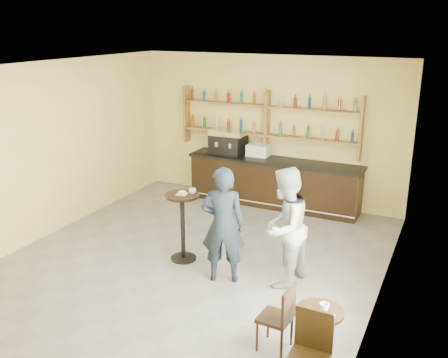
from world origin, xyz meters
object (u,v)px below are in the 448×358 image
at_px(man_main, 223,225).
at_px(cafe_table, 318,337).
at_px(pastry_case, 259,151).
at_px(chair_west, 275,317).
at_px(pedestal_table, 183,227).
at_px(bar_counter, 274,182).
at_px(patron_second, 284,227).
at_px(espresso_machine, 228,142).

height_order(man_main, cafe_table, man_main).
distance_m(pastry_case, chair_west, 5.28).
xyz_separation_m(pedestal_table, chair_west, (2.23, -1.62, -0.15)).
height_order(bar_counter, man_main, man_main).
bearing_deg(pedestal_table, chair_west, -35.99).
relative_size(pastry_case, pedestal_table, 0.42).
bearing_deg(bar_counter, patron_second, -67.37).
relative_size(cafe_table, patron_second, 0.38).
relative_size(chair_west, patron_second, 0.47).
distance_m(bar_counter, man_main, 3.54).
height_order(pastry_case, patron_second, patron_second).
height_order(chair_west, patron_second, patron_second).
distance_m(man_main, chair_west, 1.90).
relative_size(pastry_case, chair_west, 0.57).
bearing_deg(chair_west, pastry_case, -151.93).
xyz_separation_m(pedestal_table, patron_second, (1.78, -0.04, 0.34)).
relative_size(espresso_machine, cafe_table, 1.08).
bearing_deg(cafe_table, pastry_case, 119.20).
distance_m(pastry_case, pedestal_table, 3.21).
bearing_deg(espresso_machine, man_main, -60.09).
relative_size(espresso_machine, chair_west, 0.88).
relative_size(bar_counter, espresso_machine, 4.98).
height_order(espresso_machine, cafe_table, espresso_machine).
bearing_deg(patron_second, cafe_table, 39.39).
bearing_deg(espresso_machine, chair_west, -53.04).
bearing_deg(patron_second, bar_counter, -149.49).
relative_size(man_main, chair_west, 2.10).
xyz_separation_m(espresso_machine, cafe_table, (3.43, -4.82, -0.95)).
xyz_separation_m(cafe_table, patron_second, (-1.00, 1.63, 0.57)).
height_order(bar_counter, patron_second, patron_second).
xyz_separation_m(man_main, cafe_table, (1.87, -1.33, -0.56)).
height_order(man_main, patron_second, patron_second).
xyz_separation_m(bar_counter, cafe_table, (2.33, -4.82, -0.16)).
bearing_deg(pedestal_table, patron_second, -1.27).
xyz_separation_m(cafe_table, chair_west, (-0.55, 0.05, 0.08)).
xyz_separation_m(espresso_machine, man_main, (1.56, -3.49, -0.38)).
bearing_deg(pedestal_table, bar_counter, 81.88).
height_order(bar_counter, pastry_case, pastry_case).
relative_size(bar_counter, pedestal_table, 3.26).
relative_size(bar_counter, man_main, 2.07).
bearing_deg(man_main, espresso_machine, -86.25).
xyz_separation_m(pedestal_table, cafe_table, (2.78, -1.67, -0.23)).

